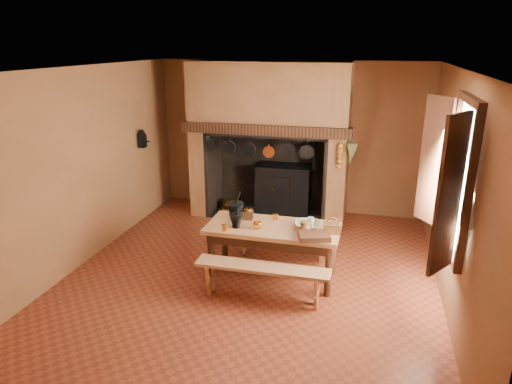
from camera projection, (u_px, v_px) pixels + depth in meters
floor at (253, 272)px, 6.46m from camera, size 5.50×5.50×0.00m
ceiling at (253, 68)px, 5.58m from camera, size 5.50×5.50×0.00m
back_wall at (290, 138)px, 8.55m from camera, size 5.00×0.02×2.80m
wall_left at (87, 166)px, 6.62m from camera, size 0.02×5.50×2.80m
wall_right at (455, 193)px, 5.43m from camera, size 0.02×5.50×2.80m
wall_front at (161, 277)px, 3.50m from camera, size 5.00×0.02×2.80m
chimney_breast at (270, 119)px, 8.09m from camera, size 2.95×0.96×2.80m
iron_range at (284, 189)px, 8.57m from camera, size 1.12×0.55×1.60m
hearth_pans at (230, 207)px, 8.72m from camera, size 0.51×0.62×0.20m
hanging_pans at (261, 149)px, 7.78m from camera, size 1.92×0.29×0.27m
onion_string at (340, 156)px, 7.45m from camera, size 0.12×0.10×0.46m
herb_bunch at (351, 154)px, 7.40m from camera, size 0.20×0.20×0.35m
window at (450, 177)px, 5.00m from camera, size 0.39×1.75×1.76m
wall_coffee_mill at (142, 137)px, 7.98m from camera, size 0.23×0.16×0.31m
work_table at (273, 234)px, 6.13m from camera, size 1.77×0.79×0.77m
bench_front at (262, 275)px, 5.67m from camera, size 1.69×0.30×0.47m
bench_back at (282, 238)px, 6.84m from camera, size 1.46×0.26×0.41m
mortar_large at (235, 211)px, 6.26m from camera, size 0.25×0.25×0.42m
mortar_small at (236, 220)px, 6.03m from camera, size 0.19×0.19×0.32m
coffee_grinder at (248, 214)px, 6.32m from camera, size 0.18×0.14×0.20m
brass_mug_a at (224, 228)px, 5.93m from camera, size 0.10×0.10×0.09m
brass_mug_b at (275, 217)px, 6.30m from camera, size 0.09×0.09×0.09m
mixing_bowl at (307, 225)px, 6.02m from camera, size 0.36×0.36×0.08m
stoneware_crock at (305, 227)px, 5.87m from camera, size 0.15×0.15×0.15m
glass_jar at (311, 223)px, 6.03m from camera, size 0.08×0.08×0.14m
wicker_basket at (332, 228)px, 5.87m from camera, size 0.24×0.18×0.21m
wooden_tray at (314, 236)px, 5.70m from camera, size 0.45×0.37×0.07m
brass_cup at (257, 225)px, 6.00m from camera, size 0.14×0.14×0.09m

